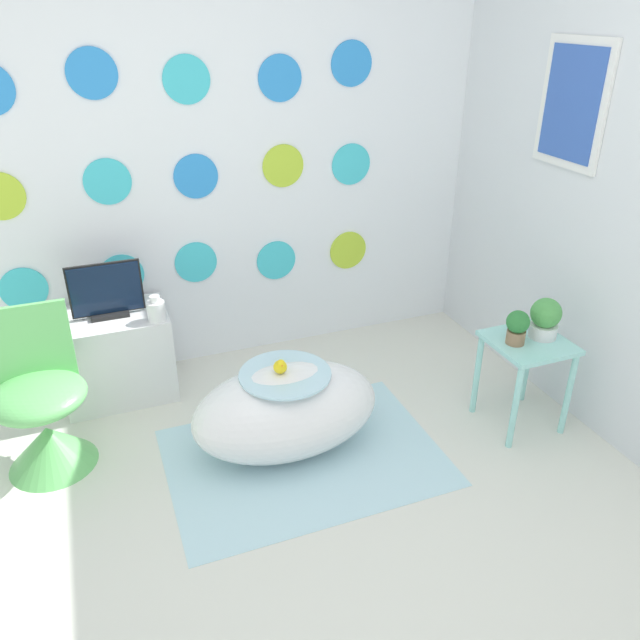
% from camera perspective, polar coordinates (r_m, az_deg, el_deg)
% --- Properties ---
extents(ground_plane, '(12.00, 12.00, 0.00)m').
position_cam_1_polar(ground_plane, '(2.47, 1.57, -26.63)').
color(ground_plane, silver).
extents(wall_back_dotted, '(4.37, 0.05, 2.60)m').
position_cam_1_polar(wall_back_dotted, '(3.55, -11.73, 15.38)').
color(wall_back_dotted, white).
rests_on(wall_back_dotted, ground_plane).
extents(wall_right, '(0.06, 3.08, 2.60)m').
position_cam_1_polar(wall_right, '(3.37, 22.92, 13.36)').
color(wall_right, silver).
rests_on(wall_right, ground_plane).
extents(rug, '(1.31, 0.94, 0.01)m').
position_cam_1_polar(rug, '(3.12, -1.45, -12.38)').
color(rug, silver).
rests_on(rug, ground_plane).
extents(bathtub, '(0.92, 0.53, 0.46)m').
position_cam_1_polar(bathtub, '(3.04, -3.11, -8.25)').
color(bathtub, white).
rests_on(bathtub, ground_plane).
extents(rubber_duck, '(0.06, 0.07, 0.08)m').
position_cam_1_polar(rubber_duck, '(2.88, -3.65, -4.25)').
color(rubber_duck, yellow).
rests_on(rubber_duck, bathtub).
extents(chair, '(0.43, 0.43, 0.77)m').
position_cam_1_polar(chair, '(3.21, -23.92, -8.28)').
color(chair, '#66C166').
rests_on(chair, ground_plane).
extents(tv_cabinet, '(0.58, 0.41, 0.49)m').
position_cam_1_polar(tv_cabinet, '(3.62, -18.06, -3.07)').
color(tv_cabinet, silver).
rests_on(tv_cabinet, ground_plane).
extents(tv, '(0.38, 0.12, 0.30)m').
position_cam_1_polar(tv, '(3.46, -18.95, 2.37)').
color(tv, black).
rests_on(tv, tv_cabinet).
extents(vase, '(0.10, 0.10, 0.14)m').
position_cam_1_polar(vase, '(3.36, -14.76, 0.89)').
color(vase, white).
rests_on(vase, tv_cabinet).
extents(side_table, '(0.37, 0.37, 0.49)m').
position_cam_1_polar(side_table, '(3.31, 18.33, -3.32)').
color(side_table, '#99E0D8').
rests_on(side_table, ground_plane).
extents(potted_plant_left, '(0.11, 0.11, 0.17)m').
position_cam_1_polar(potted_plant_left, '(3.17, 17.60, -0.55)').
color(potted_plant_left, '#8C6B4C').
rests_on(potted_plant_left, side_table).
extents(potted_plant_right, '(0.15, 0.15, 0.21)m').
position_cam_1_polar(potted_plant_right, '(3.27, 19.90, 0.18)').
color(potted_plant_right, white).
rests_on(potted_plant_right, side_table).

